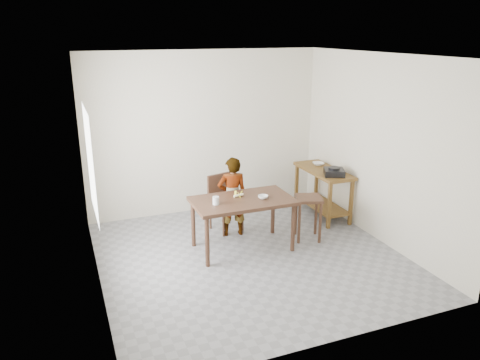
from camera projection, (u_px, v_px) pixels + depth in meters
name	position (u px, v px, depth m)	size (l,w,h in m)	color
floor	(251.00, 258.00, 6.46)	(4.00, 4.00, 0.04)	gray
ceiling	(252.00, 54.00, 5.62)	(4.00, 4.00, 0.04)	white
wall_back	(205.00, 133.00, 7.83)	(4.00, 0.04, 2.70)	silver
wall_front	(337.00, 219.00, 4.25)	(4.00, 0.04, 2.70)	silver
wall_left	(88.00, 181.00, 5.34)	(0.04, 4.00, 2.70)	silver
wall_right	(380.00, 149.00, 6.75)	(0.04, 4.00, 2.70)	silver
window_pane	(90.00, 163.00, 5.49)	(0.02, 1.10, 1.30)	white
dining_table	(243.00, 224.00, 6.61)	(1.40, 0.80, 0.75)	#42281B
prep_counter	(322.00, 192.00, 7.82)	(0.50, 1.20, 0.80)	brown
child	(232.00, 197.00, 6.99)	(0.45, 0.29, 1.22)	white
dining_chair	(226.00, 204.00, 7.22)	(0.42, 0.42, 0.87)	#42281B
stool	(308.00, 218.00, 6.94)	(0.37, 0.37, 0.66)	#42281B
glass_tumbler	(216.00, 201.00, 6.28)	(0.09, 0.09, 0.11)	silver
small_bowl	(263.00, 197.00, 6.51)	(0.14, 0.14, 0.05)	white
banana	(239.00, 195.00, 6.57)	(0.16, 0.11, 0.06)	#D6C24E
serving_bowl	(318.00, 164.00, 7.93)	(0.19, 0.19, 0.05)	white
gas_burner	(334.00, 172.00, 7.37)	(0.31, 0.31, 0.10)	black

